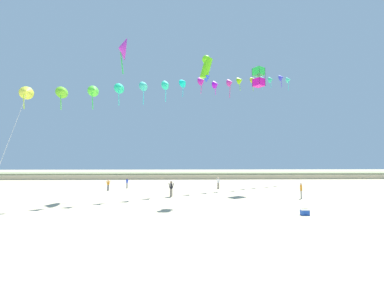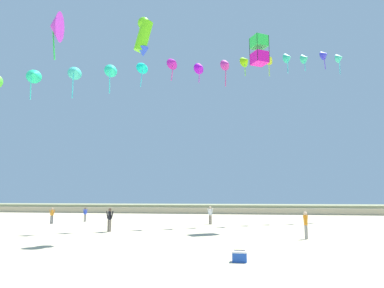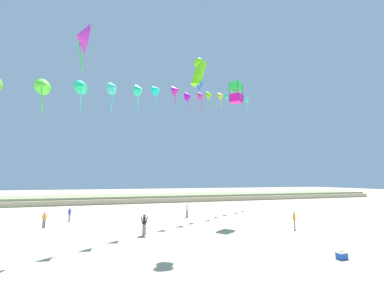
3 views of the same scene
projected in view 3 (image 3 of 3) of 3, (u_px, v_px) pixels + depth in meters
name	position (u px, v px, depth m)	size (l,w,h in m)	color
ground_plane	(264.00, 282.00, 11.86)	(240.00, 240.00, 0.00)	#C1B28E
dune_ridge	(138.00, 198.00, 56.23)	(120.00, 13.61, 1.33)	tan
person_near_left	(187.00, 210.00, 31.88)	(0.59, 0.26, 1.69)	#726656
person_near_right	(44.00, 219.00, 25.02)	(0.53, 0.26, 1.54)	#474C56
person_mid_center	(144.00, 223.00, 21.91)	(0.61, 0.24, 1.73)	#726656
person_far_left	(70.00, 214.00, 28.49)	(0.33, 0.49, 1.51)	gray
person_far_right	(294.00, 219.00, 24.28)	(0.39, 0.53, 1.66)	gray
kite_banner_string	(182.00, 93.00, 30.17)	(35.71, 28.10, 20.12)	#E0E93E
large_kite_low_lead	(236.00, 93.00, 31.58)	(1.71, 1.71, 2.51)	#E914A9
large_kite_mid_trail	(81.00, 37.00, 22.64)	(1.70, 2.76, 4.37)	#D533CD
large_kite_high_solo	(199.00, 73.00, 21.23)	(1.46, 1.02, 2.83)	#68E91B
beach_cooler	(342.00, 256.00, 15.21)	(0.58, 0.41, 0.46)	blue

